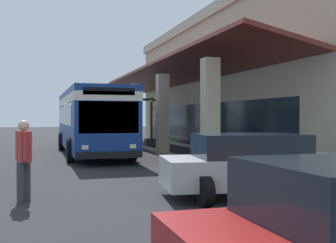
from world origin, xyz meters
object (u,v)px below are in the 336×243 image
pedestrian (24,155)px  parked_sedan_silver (255,165)px  transit_bus (91,117)px  potted_palm (151,132)px

pedestrian → parked_sedan_silver: bearing=79.4°
transit_bus → parked_sedan_silver: transit_bus is taller
transit_bus → parked_sedan_silver: bearing=10.4°
parked_sedan_silver → potted_palm: bearing=173.1°
potted_palm → transit_bus: bearing=-41.4°
transit_bus → potted_palm: 6.73m
transit_bus → pedestrian: bearing=-13.9°
transit_bus → pedestrian: transit_bus is taller
parked_sedan_silver → potted_palm: (-17.48, 2.11, 0.15)m
transit_bus → pedestrian: 11.89m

